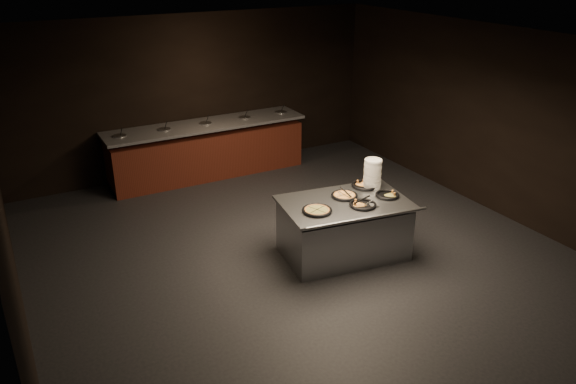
% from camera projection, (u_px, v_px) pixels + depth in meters
% --- Properties ---
extents(room, '(7.02, 8.02, 2.92)m').
position_uv_depth(room, '(305.00, 161.00, 7.14)').
color(room, black).
rests_on(room, ground).
extents(salad_bar, '(3.70, 0.83, 1.18)m').
position_uv_depth(salad_bar, '(208.00, 153.00, 10.41)').
color(salad_bar, '#541E13').
rests_on(salad_bar, ground).
extents(serving_counter, '(1.84, 1.33, 0.81)m').
position_uv_depth(serving_counter, '(344.00, 229.00, 7.71)').
color(serving_counter, '#ACAFB4').
rests_on(serving_counter, ground).
extents(plate_stack, '(0.25, 0.25, 0.41)m').
position_uv_depth(plate_stack, '(373.00, 173.00, 7.91)').
color(plate_stack, white).
rests_on(plate_stack, serving_counter).
extents(pan_veggie_whole, '(0.39, 0.39, 0.04)m').
position_uv_depth(pan_veggie_whole, '(317.00, 210.00, 7.24)').
color(pan_veggie_whole, black).
rests_on(pan_veggie_whole, serving_counter).
extents(pan_cheese_whole, '(0.37, 0.37, 0.04)m').
position_uv_depth(pan_cheese_whole, '(344.00, 195.00, 7.67)').
color(pan_cheese_whole, black).
rests_on(pan_cheese_whole, serving_counter).
extents(pan_cheese_slices_a, '(0.37, 0.37, 0.04)m').
position_uv_depth(pan_cheese_slices_a, '(364.00, 185.00, 8.00)').
color(pan_cheese_slices_a, black).
rests_on(pan_cheese_slices_a, serving_counter).
extents(pan_cheese_slices_b, '(0.36, 0.36, 0.04)m').
position_uv_depth(pan_cheese_slices_b, '(363.00, 205.00, 7.40)').
color(pan_cheese_slices_b, black).
rests_on(pan_cheese_slices_b, serving_counter).
extents(pan_veggie_slices, '(0.33, 0.33, 0.04)m').
position_uv_depth(pan_veggie_slices, '(387.00, 195.00, 7.69)').
color(pan_veggie_slices, black).
rests_on(pan_veggie_slices, serving_counter).
extents(server_left, '(0.20, 0.27, 0.15)m').
position_uv_depth(server_left, '(343.00, 193.00, 7.63)').
color(server_left, '#ACAFB4').
rests_on(server_left, serving_counter).
extents(server_right, '(0.33, 0.19, 0.17)m').
position_uv_depth(server_right, '(365.00, 201.00, 7.36)').
color(server_right, '#ACAFB4').
rests_on(server_right, serving_counter).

